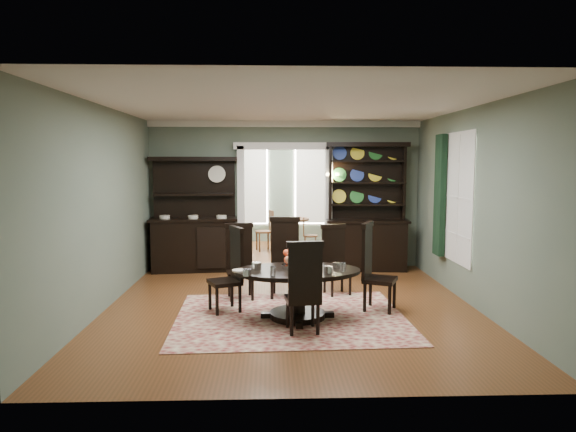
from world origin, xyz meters
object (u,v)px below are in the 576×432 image
object	(u,v)px
welsh_dresser	(367,224)
parlor_table	(291,230)
dining_table	(297,284)
sideboard	(194,231)

from	to	relation	value
welsh_dresser	parlor_table	world-z (taller)	welsh_dresser
dining_table	parlor_table	xyz separation A→B (m)	(0.13, 5.37, 0.05)
dining_table	parlor_table	bearing A→B (deg)	86.16
dining_table	parlor_table	size ratio (longest dim) A/B	2.03
welsh_dresser	parlor_table	size ratio (longest dim) A/B	2.90
welsh_dresser	parlor_table	bearing A→B (deg)	128.06
sideboard	parlor_table	xyz separation A→B (m)	(2.03, 2.09, -0.26)
sideboard	parlor_table	distance (m)	2.92
dining_table	sideboard	size ratio (longest dim) A/B	0.79
dining_table	welsh_dresser	distance (m)	3.66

